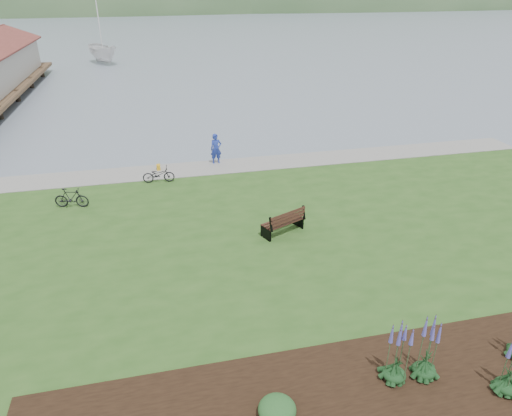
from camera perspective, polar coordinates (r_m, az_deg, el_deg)
The scene contains 14 objects.
ground at distance 20.08m, azimuth 2.71°, elevation -2.61°, with size 600.00×600.00×0.00m, color slate.
lawn at distance 18.33m, azimuth 4.39°, elevation -5.03°, with size 34.00×20.00×0.40m, color #294F1C.
shoreline_path at distance 25.99m, azimuth -1.35°, elevation 5.44°, with size 34.00×2.20×0.03m, color gray.
garden_bed at distance 14.11m, azimuth 27.03°, elevation -18.63°, with size 24.00×4.40×0.04m, color black.
far_hillside at distance 188.75m, azimuth -5.93°, elevation 23.48°, with size 580.00×80.00×38.00m, color #355731, non-canonical shape.
park_bench at distance 18.66m, azimuth 3.58°, elevation -1.70°, with size 1.94×1.41×1.12m.
person at distance 25.95m, azimuth -5.03°, elevation 7.68°, with size 0.74×0.51×2.04m, color #22369F.
bicycle_a at distance 24.07m, azimuth -12.10°, elevation 4.11°, with size 1.62×0.56×0.85m, color black.
bicycle_b at distance 22.49m, azimuth -22.09°, elevation 1.18°, with size 1.56×0.45×0.94m, color black.
sailboat at distance 65.84m, azimuth -18.38°, elevation 16.77°, with size 11.09×11.30×29.25m, color silver.
pannier at distance 25.75m, azimuth -12.09°, elevation 4.99°, with size 0.19×0.30×0.32m, color gold.
echium_4 at distance 12.60m, azimuth 17.35°, elevation -16.69°, with size 0.62×0.62×2.22m.
echium_5 at distance 12.99m, azimuth 20.78°, elevation -16.13°, with size 0.62×0.62×2.20m.
shrub_0 at distance 11.83m, azimuth 2.66°, elevation -23.85°, with size 0.92×0.92×0.46m, color #1E4C21.
Camera 1 is at (-4.87, -16.85, 9.78)m, focal length 32.00 mm.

